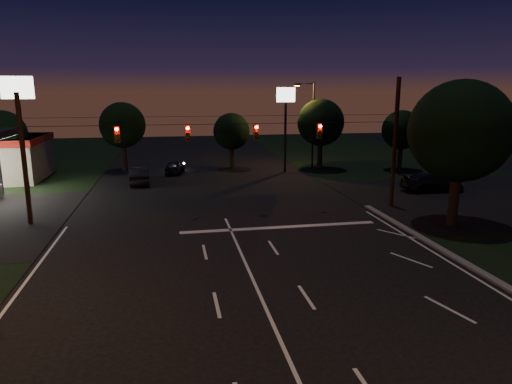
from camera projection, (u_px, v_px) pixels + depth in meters
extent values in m
plane|color=black|center=(274.00, 326.00, 16.00)|extent=(140.00, 140.00, 0.00)
cube|color=black|center=(481.00, 198.00, 34.97)|extent=(20.00, 16.00, 0.02)
cube|color=silver|center=(280.00, 227.00, 27.58)|extent=(12.00, 0.50, 0.01)
cylinder|color=black|center=(391.00, 206.00, 32.56)|extent=(0.30, 0.30, 9.00)
cylinder|color=black|center=(31.00, 224.00, 28.22)|extent=(0.28, 0.28, 8.00)
cylinder|color=black|center=(222.00, 124.00, 29.09)|extent=(24.00, 0.03, 0.03)
cylinder|color=black|center=(222.00, 116.00, 28.98)|extent=(24.00, 0.02, 0.02)
cube|color=#3F3307|center=(117.00, 134.00, 28.03)|extent=(0.32, 0.26, 1.00)
sphere|color=#FF0705|center=(117.00, 129.00, 27.81)|extent=(0.22, 0.22, 0.22)
sphere|color=black|center=(117.00, 135.00, 27.88)|extent=(0.20, 0.20, 0.20)
sphere|color=black|center=(117.00, 140.00, 27.95)|extent=(0.20, 0.20, 0.20)
cube|color=#3F3307|center=(188.00, 133.00, 28.81)|extent=(0.32, 0.26, 1.00)
sphere|color=#FF0705|center=(188.00, 128.00, 28.59)|extent=(0.22, 0.22, 0.22)
sphere|color=black|center=(188.00, 133.00, 28.66)|extent=(0.20, 0.20, 0.20)
sphere|color=black|center=(188.00, 139.00, 28.73)|extent=(0.20, 0.20, 0.20)
cube|color=#3F3307|center=(256.00, 132.00, 29.61)|extent=(0.32, 0.26, 1.00)
sphere|color=#FF0705|center=(256.00, 127.00, 29.38)|extent=(0.22, 0.22, 0.22)
sphere|color=black|center=(256.00, 132.00, 29.45)|extent=(0.20, 0.20, 0.20)
sphere|color=black|center=(256.00, 137.00, 29.53)|extent=(0.20, 0.20, 0.20)
cube|color=#3F3307|center=(319.00, 131.00, 30.39)|extent=(0.32, 0.26, 1.00)
sphere|color=#FF0705|center=(320.00, 126.00, 30.16)|extent=(0.22, 0.22, 0.22)
sphere|color=black|center=(320.00, 131.00, 30.23)|extent=(0.20, 0.20, 0.20)
sphere|color=black|center=(320.00, 136.00, 30.30)|extent=(0.20, 0.20, 0.20)
cylinder|color=black|center=(24.00, 151.00, 33.76)|extent=(0.24, 0.24, 7.50)
cube|color=white|center=(17.00, 88.00, 32.77)|extent=(2.20, 0.30, 1.60)
cylinder|color=black|center=(285.00, 138.00, 45.47)|extent=(0.24, 0.24, 7.00)
cube|color=white|center=(286.00, 95.00, 44.56)|extent=(1.80, 0.30, 1.40)
cylinder|color=black|center=(313.00, 126.00, 47.81)|extent=(0.20, 0.20, 9.00)
cylinder|color=black|center=(306.00, 84.00, 46.71)|extent=(1.80, 0.12, 0.12)
cube|color=black|center=(297.00, 85.00, 46.57)|extent=(0.60, 0.35, 0.22)
cube|color=orange|center=(297.00, 86.00, 46.59)|extent=(0.45, 0.25, 0.04)
cylinder|color=black|center=(454.00, 193.00, 27.61)|extent=(0.60, 0.60, 4.00)
sphere|color=black|center=(460.00, 131.00, 26.79)|extent=(6.00, 6.00, 6.00)
sphere|color=black|center=(465.00, 133.00, 27.37)|extent=(4.50, 4.50, 4.50)
sphere|color=black|center=(448.00, 133.00, 27.00)|extent=(4.20, 4.20, 4.20)
cylinder|color=black|center=(6.00, 165.00, 41.20)|extent=(0.49, 0.49, 3.00)
sphere|color=black|center=(2.00, 134.00, 40.58)|extent=(4.20, 4.20, 4.20)
sphere|color=black|center=(9.00, 135.00, 40.99)|extent=(3.15, 3.15, 3.15)
cylinder|color=black|center=(124.00, 155.00, 46.82)|extent=(0.52, 0.52, 3.25)
sphere|color=black|center=(122.00, 125.00, 46.15)|extent=(4.60, 4.60, 4.60)
sphere|color=black|center=(128.00, 126.00, 46.60)|extent=(3.45, 3.45, 3.45)
sphere|color=black|center=(118.00, 126.00, 46.31)|extent=(3.22, 3.22, 3.22)
cylinder|color=black|center=(232.00, 156.00, 47.90)|extent=(0.47, 0.47, 2.75)
sphere|color=black|center=(231.00, 131.00, 47.34)|extent=(3.80, 3.80, 3.80)
sphere|color=black|center=(235.00, 132.00, 47.71)|extent=(2.85, 2.85, 2.85)
sphere|color=black|center=(228.00, 132.00, 47.47)|extent=(2.66, 2.66, 2.66)
cylinder|color=black|center=(320.00, 153.00, 47.54)|extent=(0.53, 0.53, 3.40)
sphere|color=black|center=(321.00, 122.00, 46.85)|extent=(4.80, 4.80, 4.80)
sphere|color=black|center=(324.00, 124.00, 47.31)|extent=(3.60, 3.60, 3.60)
sphere|color=black|center=(316.00, 123.00, 47.02)|extent=(3.36, 3.36, 3.36)
cylinder|color=black|center=(400.00, 156.00, 47.13)|extent=(0.48, 0.48, 2.90)
sphere|color=black|center=(402.00, 130.00, 46.54)|extent=(4.00, 4.00, 4.00)
sphere|color=black|center=(404.00, 131.00, 46.92)|extent=(3.00, 3.00, 3.00)
sphere|color=black|center=(397.00, 131.00, 46.68)|extent=(2.80, 2.80, 2.80)
imported|color=black|center=(175.00, 167.00, 45.46)|extent=(2.25, 4.05, 1.30)
imported|color=black|center=(139.00, 175.00, 40.29)|extent=(2.05, 4.87, 1.56)
imported|color=black|center=(432.00, 182.00, 37.27)|extent=(5.25, 2.37, 1.49)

